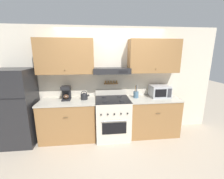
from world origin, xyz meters
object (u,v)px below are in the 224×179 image
object	(u,v)px
refrigerator	(16,107)
microwave	(160,91)
stove_range	(112,118)
tea_kettle	(84,96)
coffee_maker	(66,93)
utensil_crock	(136,94)

from	to	relation	value
refrigerator	microwave	bearing A→B (deg)	2.55
stove_range	tea_kettle	bearing A→B (deg)	169.43
coffee_maker	utensil_crock	bearing A→B (deg)	-1.05
tea_kettle	utensil_crock	distance (m)	1.22
coffee_maker	microwave	world-z (taller)	coffee_maker
refrigerator	utensil_crock	distance (m)	2.65
stove_range	coffee_maker	xyz separation A→B (m)	(-1.04, 0.15, 0.60)
tea_kettle	utensil_crock	world-z (taller)	utensil_crock
microwave	utensil_crock	distance (m)	0.59
stove_range	microwave	size ratio (longest dim) A/B	2.43
stove_range	refrigerator	size ratio (longest dim) A/B	0.66
tea_kettle	stove_range	bearing A→B (deg)	-10.57
stove_range	microwave	distance (m)	1.31
utensil_crock	coffee_maker	bearing A→B (deg)	178.95
refrigerator	tea_kettle	world-z (taller)	refrigerator
stove_range	tea_kettle	size ratio (longest dim) A/B	5.34
refrigerator	tea_kettle	xyz separation A→B (m)	(1.43, 0.13, 0.17)
stove_range	tea_kettle	world-z (taller)	tea_kettle
stove_range	refrigerator	xyz separation A→B (m)	(-2.07, -0.01, 0.35)
refrigerator	coffee_maker	bearing A→B (deg)	8.62
refrigerator	microwave	world-z (taller)	refrigerator
coffee_maker	microwave	bearing A→B (deg)	-0.31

